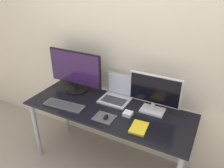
% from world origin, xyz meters
% --- Properties ---
extents(wall_back, '(7.00, 0.05, 2.50)m').
position_xyz_m(wall_back, '(0.00, 0.71, 1.25)').
color(wall_back, beige).
rests_on(wall_back, ground_plane).
extents(desk, '(1.70, 0.64, 0.75)m').
position_xyz_m(desk, '(0.00, 0.32, 0.63)').
color(desk, black).
rests_on(desk, ground_plane).
extents(monitor_left, '(0.65, 0.25, 0.48)m').
position_xyz_m(monitor_left, '(-0.50, 0.48, 0.99)').
color(monitor_left, black).
rests_on(monitor_left, desk).
extents(monitor_right, '(0.50, 0.16, 0.39)m').
position_xyz_m(monitor_right, '(0.41, 0.48, 0.95)').
color(monitor_right, silver).
rests_on(monitor_right, desk).
extents(laptop, '(0.31, 0.26, 0.27)m').
position_xyz_m(laptop, '(-0.01, 0.53, 0.81)').
color(laptop, '#ADADB2').
rests_on(laptop, desk).
extents(keyboard, '(0.44, 0.17, 0.02)m').
position_xyz_m(keyboard, '(-0.42, 0.15, 0.76)').
color(keyboard, '#4C4C51').
rests_on(keyboard, desk).
extents(mousepad, '(0.19, 0.16, 0.00)m').
position_xyz_m(mousepad, '(0.04, 0.16, 0.75)').
color(mousepad, '#47474C').
rests_on(mousepad, desk).
extents(mouse, '(0.04, 0.07, 0.03)m').
position_xyz_m(mouse, '(0.07, 0.16, 0.77)').
color(mouse, black).
rests_on(mouse, mousepad).
extents(book, '(0.15, 0.20, 0.02)m').
position_xyz_m(book, '(0.39, 0.17, 0.76)').
color(book, yellow).
rests_on(book, desk).
extents(power_brick, '(0.08, 0.08, 0.04)m').
position_xyz_m(power_brick, '(0.23, 0.30, 0.77)').
color(power_brick, white).
rests_on(power_brick, desk).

